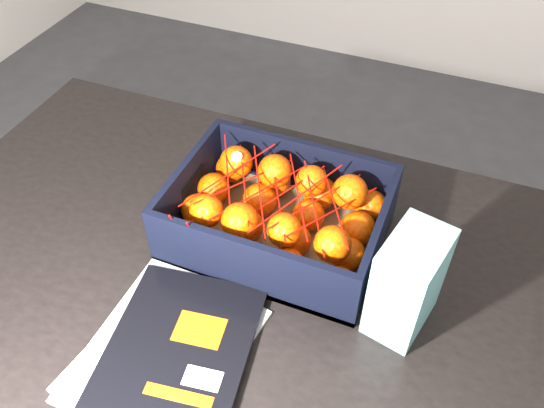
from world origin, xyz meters
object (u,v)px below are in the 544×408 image
at_px(table, 227,297).
at_px(produce_crate, 278,222).
at_px(retail_carton, 407,283).
at_px(magazine_stack, 169,349).

height_order(table, produce_crate, produce_crate).
height_order(table, retail_carton, retail_carton).
xyz_separation_m(table, produce_crate, (0.06, 0.09, 0.14)).
xyz_separation_m(table, retail_carton, (0.31, 0.01, 0.19)).
xyz_separation_m(magazine_stack, retail_carton, (0.31, 0.19, 0.08)).
bearing_deg(produce_crate, retail_carton, -20.24).
bearing_deg(magazine_stack, table, 89.68).
distance_m(magazine_stack, retail_carton, 0.37).
bearing_deg(retail_carton, magazine_stack, -135.35).
bearing_deg(produce_crate, magazine_stack, -103.20).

